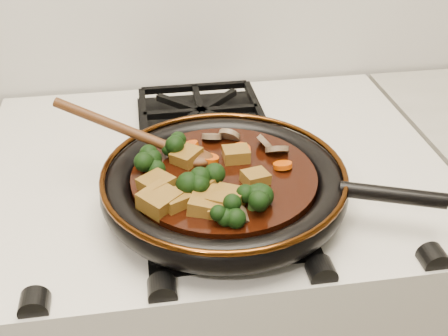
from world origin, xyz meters
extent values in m
cylinder|color=black|center=(0.00, 1.57, 0.93)|extent=(0.32, 0.32, 0.01)
torus|color=black|center=(0.00, 1.57, 0.94)|extent=(0.35, 0.35, 0.04)
torus|color=#432109|center=(0.00, 1.57, 0.96)|extent=(0.35, 0.35, 0.01)
cylinder|color=black|center=(0.22, 1.48, 0.96)|extent=(0.14, 0.07, 0.02)
cylinder|color=black|center=(0.00, 1.57, 0.95)|extent=(0.26, 0.26, 0.02)
cube|color=brown|center=(0.02, 1.60, 0.97)|extent=(0.04, 0.04, 0.02)
cube|color=brown|center=(-0.09, 1.54, 0.97)|extent=(0.06, 0.06, 0.03)
cube|color=brown|center=(0.04, 1.54, 0.97)|extent=(0.04, 0.04, 0.02)
cube|color=brown|center=(-0.07, 1.51, 0.97)|extent=(0.05, 0.05, 0.02)
cube|color=brown|center=(-0.04, 1.49, 0.97)|extent=(0.05, 0.05, 0.03)
cube|color=brown|center=(-0.03, 1.51, 0.97)|extent=(0.04, 0.04, 0.02)
cube|color=brown|center=(-0.01, 1.48, 0.97)|extent=(0.05, 0.05, 0.03)
cube|color=brown|center=(-0.05, 1.61, 0.97)|extent=(0.05, 0.05, 0.03)
cube|color=brown|center=(-0.01, 1.50, 0.97)|extent=(0.06, 0.06, 0.03)
cube|color=brown|center=(-0.09, 1.51, 0.97)|extent=(0.06, 0.06, 0.03)
cube|color=brown|center=(-0.04, 1.54, 0.97)|extent=(0.06, 0.06, 0.03)
cylinder|color=#C14205|center=(-0.04, 1.53, 0.96)|extent=(0.03, 0.03, 0.02)
cylinder|color=#C14205|center=(0.03, 1.62, 0.96)|extent=(0.03, 0.03, 0.02)
cylinder|color=#C14205|center=(0.09, 1.57, 0.96)|extent=(0.03, 0.03, 0.02)
cylinder|color=#C14205|center=(-0.01, 1.60, 0.96)|extent=(0.03, 0.03, 0.01)
cylinder|color=#C14205|center=(-0.04, 1.64, 0.96)|extent=(0.03, 0.03, 0.02)
cylinder|color=brown|center=(0.08, 1.63, 0.97)|extent=(0.04, 0.04, 0.03)
cylinder|color=brown|center=(0.00, 1.66, 0.97)|extent=(0.04, 0.04, 0.02)
cylinder|color=brown|center=(0.02, 1.66, 0.97)|extent=(0.04, 0.04, 0.03)
cylinder|color=brown|center=(0.09, 1.61, 0.97)|extent=(0.04, 0.04, 0.03)
cylinder|color=brown|center=(0.01, 1.47, 0.97)|extent=(0.03, 0.04, 0.03)
ellipsoid|color=#47250F|center=(-0.03, 1.61, 0.96)|extent=(0.07, 0.06, 0.02)
cylinder|color=#47250F|center=(-0.13, 1.65, 1.00)|extent=(0.02, 0.02, 0.22)
camera|label=1|loc=(-0.10, 0.92, 1.40)|focal=45.00mm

